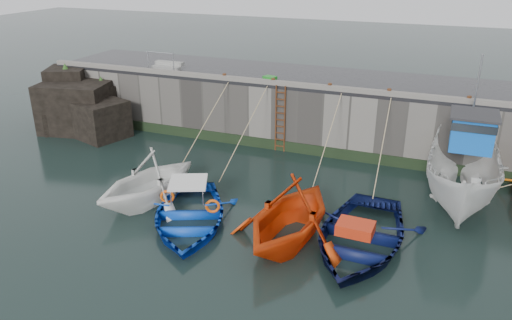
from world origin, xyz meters
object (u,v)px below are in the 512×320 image
at_px(ladder, 280,119).
at_px(boat_far_white, 464,174).
at_px(bollard_d, 389,92).
at_px(bollard_b, 273,81).
at_px(boat_near_white, 150,201).
at_px(fish_crate, 270,79).
at_px(boat_near_navy, 359,245).
at_px(bollard_a, 224,76).
at_px(boat_near_blacktrim, 289,241).
at_px(boat_near_blue, 189,223).
at_px(bollard_e, 469,99).
at_px(bollard_c, 330,86).

xyz_separation_m(ladder, boat_far_white, (8.15, -2.46, -0.44)).
bearing_deg(bollard_d, bollard_b, 180.00).
xyz_separation_m(boat_near_white, fish_crate, (2.16, 7.45, 3.31)).
relative_size(boat_near_navy, bollard_d, 20.38).
bearing_deg(ladder, bollard_a, 173.62).
distance_m(boat_near_blacktrim, bollard_d, 8.78).
height_order(boat_near_white, boat_far_white, boat_far_white).
height_order(boat_near_white, bollard_b, bollard_b).
relative_size(boat_near_blue, fish_crate, 8.97).
height_order(boat_near_white, boat_near_navy, boat_near_white).
bearing_deg(bollard_a, fish_crate, 6.59).
distance_m(boat_near_navy, bollard_b, 9.81).
bearing_deg(bollard_e, boat_near_white, -146.61).
height_order(ladder, bollard_a, bollard_a).
distance_m(bollard_a, bollard_d, 7.80).
distance_m(boat_far_white, bollard_d, 4.86).
bearing_deg(boat_near_blue, ladder, 61.37).
distance_m(boat_near_navy, bollard_e, 8.51).
height_order(boat_near_navy, boat_far_white, boat_far_white).
xyz_separation_m(boat_near_blacktrim, boat_near_navy, (2.20, 0.62, 0.00)).
height_order(boat_near_blue, bollard_a, bollard_a).
distance_m(ladder, boat_near_blacktrim, 8.30).
bearing_deg(bollard_a, bollard_e, 0.00).
distance_m(boat_near_blacktrim, bollard_c, 8.62).
relative_size(boat_near_blue, boat_near_navy, 0.91).
xyz_separation_m(ladder, boat_near_white, (-2.91, -6.86, -1.59)).
bearing_deg(boat_near_blue, boat_near_white, 134.23).
height_order(boat_near_blacktrim, fish_crate, fish_crate).
xyz_separation_m(boat_near_blue, bollard_c, (2.91, 8.10, 3.30)).
bearing_deg(boat_near_blacktrim, bollard_c, 102.56).
relative_size(boat_far_white, bollard_e, 25.56).
distance_m(ladder, bollard_d, 5.11).
bearing_deg(bollard_d, boat_near_blacktrim, -103.13).
xyz_separation_m(boat_near_navy, boat_far_white, (3.00, 4.51, 1.16)).
distance_m(boat_near_navy, bollard_d, 8.02).
xyz_separation_m(fish_crate, bollard_e, (8.75, -0.26, -0.01)).
height_order(ladder, boat_near_blacktrim, ladder).
xyz_separation_m(boat_far_white, fish_crate, (-8.90, 3.05, 2.15)).
relative_size(boat_far_white, fish_crate, 12.37).
distance_m(fish_crate, bollard_c, 2.96).
xyz_separation_m(boat_far_white, bollard_b, (-8.65, 2.79, 2.14)).
bearing_deg(bollard_c, boat_near_navy, -67.99).
bearing_deg(boat_near_white, bollard_a, 107.38).
relative_size(boat_near_blacktrim, bollard_b, 17.46).
bearing_deg(boat_near_blacktrim, bollard_e, 64.63).
bearing_deg(bollard_e, fish_crate, 178.30).
distance_m(boat_near_navy, bollard_c, 8.54).
relative_size(ladder, boat_near_navy, 0.56).
distance_m(boat_near_blue, bollard_e, 12.34).
bearing_deg(bollard_b, bollard_c, 0.00).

